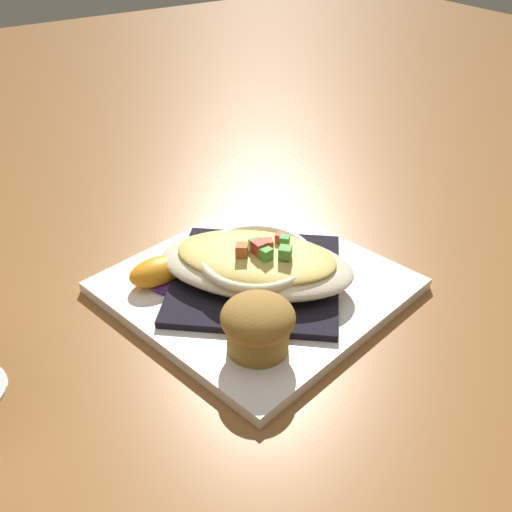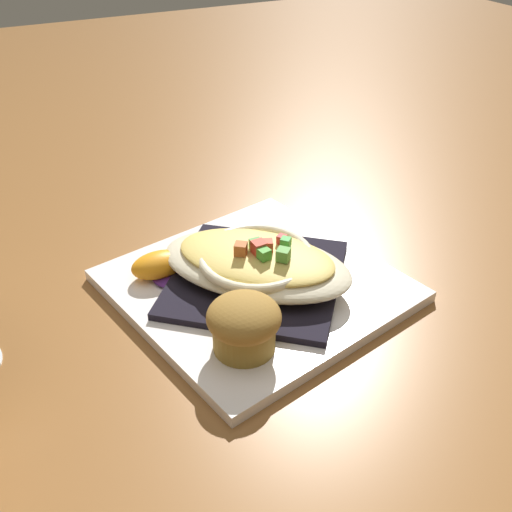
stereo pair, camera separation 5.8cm
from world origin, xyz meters
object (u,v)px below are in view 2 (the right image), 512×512
Objects in this scene: square_plate at (256,286)px; muffin at (244,324)px; orange_garnish at (161,266)px; gratin_dish at (256,261)px.

square_plate is 0.10m from muffin.
muffin is 1.09× the size of orange_garnish.
orange_garnish is (0.13, 0.03, -0.02)m from muffin.
gratin_dish is (-0.00, -0.00, 0.03)m from square_plate.
orange_garnish is (0.05, 0.08, -0.01)m from gratin_dish.
gratin_dish is at bearing -32.25° from muffin.
orange_garnish is at bearing 57.97° from square_plate.
orange_garnish is at bearing 57.93° from gratin_dish.
gratin_dish reaches higher than square_plate.
muffin reaches higher than orange_garnish.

